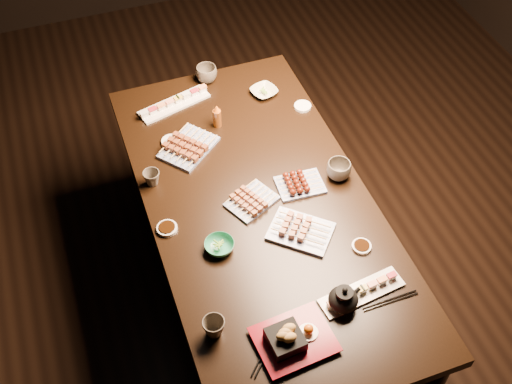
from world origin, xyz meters
TOP-DOWN VIEW (x-y plane):
  - ground at (0.00, 0.00)m, footprint 5.00×5.00m
  - dining_table at (-0.35, -0.26)m, footprint 0.91×1.80m
  - sushi_platter_near at (-0.15, -0.79)m, footprint 0.34×0.13m
  - sushi_platter_far at (-0.52, 0.45)m, footprint 0.36×0.19m
  - yakitori_plate_center at (-0.38, -0.24)m, footprint 0.24×0.21m
  - yakitori_plate_right at (-0.25, -0.46)m, footprint 0.30×0.29m
  - yakitori_plate_left at (-0.54, 0.15)m, footprint 0.30×0.29m
  - tsukune_plate at (-0.16, -0.23)m, footprint 0.20×0.15m
  - edamame_bowl_green at (-0.58, -0.42)m, footprint 0.15×0.15m
  - edamame_bowl_cream at (-0.10, 0.38)m, footprint 0.15×0.15m
  - tempura_tray at (-0.45, -0.89)m, footprint 0.28×0.23m
  - teacup_near_left at (-0.70, -0.76)m, footprint 0.09×0.09m
  - teacup_mid_right at (0.01, -0.23)m, footprint 0.14×0.14m
  - teacup_far_left at (-0.74, -0.00)m, footprint 0.09×0.09m
  - teacup_far_right at (-0.33, 0.57)m, footprint 0.11×0.11m
  - teapot at (-0.24, -0.81)m, footprint 0.15×0.15m
  - condiment_bottle at (-0.37, 0.25)m, footprint 0.04×0.04m
  - sauce_dish_west at (-0.74, -0.26)m, footprint 0.11×0.11m
  - sauce_dish_east at (0.04, 0.23)m, footprint 0.10×0.10m
  - sauce_dish_se at (-0.06, -0.60)m, footprint 0.09×0.09m
  - sauce_dish_nw at (-0.60, 0.21)m, footprint 0.10×0.10m
  - chopsticks_near at (-0.55, -0.88)m, footprint 0.18×0.18m
  - chopsticks_se at (-0.06, -0.86)m, footprint 0.22×0.02m

SIDE VIEW (x-z plane):
  - ground at x=0.00m, z-range 0.00..0.00m
  - dining_table at x=-0.35m, z-range 0.00..0.75m
  - chopsticks_se at x=-0.06m, z-range 0.75..0.76m
  - chopsticks_near at x=-0.55m, z-range 0.75..0.76m
  - sauce_dish_se at x=-0.06m, z-range 0.75..0.76m
  - sauce_dish_east at x=0.04m, z-range 0.75..0.76m
  - sauce_dish_west at x=-0.74m, z-range 0.75..0.76m
  - sauce_dish_nw at x=-0.60m, z-range 0.75..0.76m
  - edamame_bowl_cream at x=-0.10m, z-range 0.75..0.78m
  - edamame_bowl_green at x=-0.58m, z-range 0.75..0.79m
  - sushi_platter_near at x=-0.15m, z-range 0.75..0.79m
  - sushi_platter_far at x=-0.52m, z-range 0.75..0.79m
  - tsukune_plate at x=-0.16m, z-range 0.75..0.80m
  - yakitori_plate_center at x=-0.38m, z-range 0.75..0.80m
  - yakitori_plate_right at x=-0.25m, z-range 0.75..0.81m
  - yakitori_plate_left at x=-0.54m, z-range 0.75..0.81m
  - teacup_far_left at x=-0.74m, z-range 0.75..0.82m
  - teacup_near_left at x=-0.70m, z-range 0.75..0.83m
  - teacup_far_right at x=-0.33m, z-range 0.75..0.83m
  - teacup_mid_right at x=0.01m, z-range 0.75..0.83m
  - tempura_tray at x=-0.45m, z-range 0.75..0.85m
  - teapot at x=-0.24m, z-range 0.75..0.86m
  - condiment_bottle at x=-0.37m, z-range 0.75..0.87m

